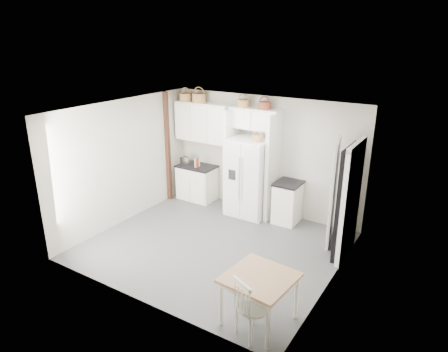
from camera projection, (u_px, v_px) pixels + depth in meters
The scene contains 27 objects.
floor at pixel (215, 245), 7.65m from camera, with size 4.50×4.50×0.00m, color #454546.
ceiling at pixel (213, 110), 6.77m from camera, with size 4.50×4.50×0.00m, color white.
wall_back at pixel (264, 155), 8.80m from camera, with size 4.50×4.50×0.00m, color #B9B19D.
wall_left at pixel (124, 162), 8.34m from camera, with size 4.00×4.00×0.00m, color #B9B19D.
wall_right at pixel (337, 209), 6.08m from camera, with size 4.00×4.00×0.00m, color #B9B19D.
refrigerator at pixel (249, 177), 8.71m from camera, with size 0.89×0.72×1.73m, color white.
base_cab_left at pixel (197, 183), 9.68m from camera, with size 0.88×0.56×0.82m, color white.
base_cab_right at pixel (287, 203), 8.48m from camera, with size 0.49×0.59×0.86m, color white.
dining_table at pixel (259, 299), 5.51m from camera, with size 0.88×0.88×0.73m, color brown.
windsor_chair at pixel (253, 307), 5.22m from camera, with size 0.44×0.40×0.90m, color white.
counter_left at pixel (197, 166), 9.54m from camera, with size 0.92×0.59×0.04m, color black.
counter_right at pixel (289, 183), 8.33m from camera, with size 0.53×0.63×0.04m, color black.
toaster at pixel (186, 160), 9.62m from camera, with size 0.26×0.15×0.18m, color silver.
cookbook_red at pixel (198, 163), 9.39m from camera, with size 0.03×0.14×0.22m, color #BB3927.
cookbook_cream at pixel (197, 163), 9.39m from camera, with size 0.03×0.14×0.21m, color beige.
basket_upper_a at pixel (186, 97), 9.28m from camera, with size 0.30×0.30×0.17m, color #A37E3F.
basket_upper_b at pixel (199, 98), 9.09m from camera, with size 0.33×0.33×0.20m, color #A37E3F.
basket_bridge_a at pixel (243, 103), 8.51m from camera, with size 0.27×0.27×0.15m, color #A37E3F.
basket_bridge_b at pixel (265, 105), 8.26m from camera, with size 0.26×0.26×0.15m, color brown.
basket_fridge_b at pixel (257, 139), 8.21m from camera, with size 0.22×0.22×0.12m, color #A37E3F.
upper_cabinet at pixel (203, 122), 9.22m from camera, with size 1.40×0.34×0.90m, color white.
bridge_cabinet at pixel (255, 119), 8.46m from camera, with size 1.12×0.34×0.45m, color white.
fridge_panel_left at pixel (231, 160), 8.94m from camera, with size 0.08×0.60×2.30m, color white.
fridge_panel_right at pixel (273, 168), 8.43m from camera, with size 0.08×0.60×2.30m, color white.
trim_post at pixel (168, 148), 9.39m from camera, with size 0.09×0.09×2.60m, color black.
doorway_void at pixel (348, 203), 7.01m from camera, with size 0.18×0.85×2.05m, color black.
door_slab at pixel (334, 192), 7.46m from camera, with size 0.80×0.04×2.05m, color white.
Camera 1 is at (3.75, -5.62, 3.83)m, focal length 32.00 mm.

